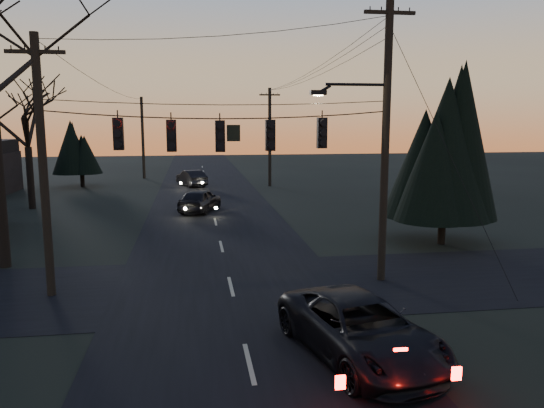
{
  "coord_description": "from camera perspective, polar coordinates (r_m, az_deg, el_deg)",
  "views": [
    {
      "loc": [
        -1.25,
        -7.92,
        5.82
      ],
      "look_at": [
        1.16,
        7.99,
        3.24
      ],
      "focal_mm": 35.0,
      "sensor_mm": 36.0,
      "label": 1
    }
  ],
  "objects": [
    {
      "name": "main_road",
      "position": [
        28.55,
        -5.92,
        -2.7
      ],
      "size": [
        8.0,
        120.0,
        0.02
      ],
      "primitive_type": "cube",
      "color": "black",
      "rests_on": "ground"
    },
    {
      "name": "cross_road",
      "position": [
        18.88,
        -4.44,
        -8.86
      ],
      "size": [
        60.0,
        7.0,
        0.02
      ],
      "primitive_type": "cube",
      "color": "black",
      "rests_on": "ground"
    },
    {
      "name": "utility_pole_right",
      "position": [
        20.02,
        11.62,
        -8.0
      ],
      "size": [
        5.0,
        0.3,
        10.0
      ],
      "primitive_type": null,
      "color": "black",
      "rests_on": "ground"
    },
    {
      "name": "utility_pole_left",
      "position": [
        19.43,
        -22.6,
        -9.05
      ],
      "size": [
        1.8,
        0.3,
        8.5
      ],
      "primitive_type": null,
      "color": "black",
      "rests_on": "ground"
    },
    {
      "name": "utility_pole_far_r",
      "position": [
        46.78,
        -0.24,
        1.95
      ],
      "size": [
        1.8,
        0.3,
        8.5
      ],
      "primitive_type": null,
      "color": "black",
      "rests_on": "ground"
    },
    {
      "name": "utility_pole_far_l",
      "position": [
        54.44,
        -13.57,
        2.7
      ],
      "size": [
        0.3,
        0.3,
        8.0
      ],
      "primitive_type": null,
      "color": "black",
      "rests_on": "ground"
    },
    {
      "name": "span_signal_assembly",
      "position": [
        17.96,
        -5.42,
        7.45
      ],
      "size": [
        11.5,
        0.44,
        1.5
      ],
      "color": "black",
      "rests_on": "ground"
    },
    {
      "name": "evergreen_right",
      "position": [
        25.73,
        18.18,
        5.31
      ],
      "size": [
        4.79,
        4.79,
        7.46
      ],
      "color": "black",
      "rests_on": "ground"
    },
    {
      "name": "bare_tree_dist",
      "position": [
        37.89,
        -24.92,
        8.02
      ],
      "size": [
        7.43,
        7.43,
        8.1
      ],
      "color": "black",
      "rests_on": "ground"
    },
    {
      "name": "evergreen_dist",
      "position": [
        48.84,
        -19.9,
        5.72
      ],
      "size": [
        3.35,
        3.35,
        5.63
      ],
      "color": "black",
      "rests_on": "ground"
    },
    {
      "name": "suv_near",
      "position": [
        13.5,
        9.45,
        -13.13
      ],
      "size": [
        3.61,
        5.75,
        1.48
      ],
      "primitive_type": "imported",
      "rotation": [
        0.0,
        0.0,
        0.23
      ],
      "color": "black",
      "rests_on": "ground"
    },
    {
      "name": "sedan_oncoming_a",
      "position": [
        33.95,
        -7.74,
        0.4
      ],
      "size": [
        3.14,
        4.67,
        1.48
      ],
      "primitive_type": "imported",
      "rotation": [
        0.0,
        0.0,
        2.79
      ],
      "color": "black",
      "rests_on": "ground"
    },
    {
      "name": "sedan_oncoming_b",
      "position": [
        47.18,
        -8.66,
        2.76
      ],
      "size": [
        2.85,
        4.48,
        1.4
      ],
      "primitive_type": "imported",
      "rotation": [
        0.0,
        0.0,
        3.49
      ],
      "color": "black",
      "rests_on": "ground"
    }
  ]
}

